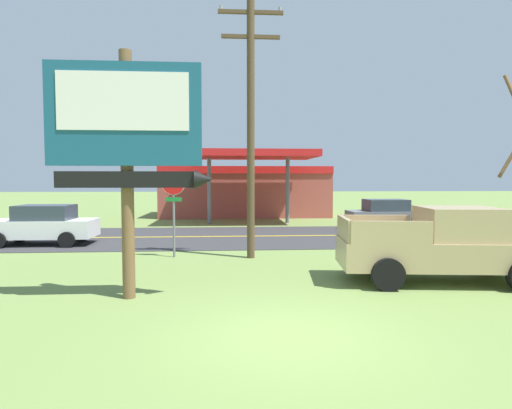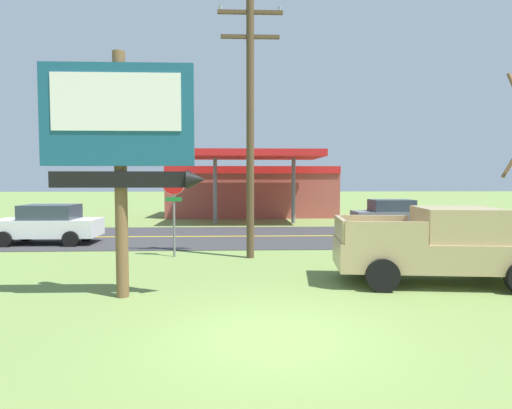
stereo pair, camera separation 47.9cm
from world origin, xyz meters
The scene contains 10 objects.
ground_plane centered at (0.00, 0.00, 0.00)m, with size 180.00×180.00×0.00m, color olive.
road_asphalt centered at (0.00, 13.00, 0.01)m, with size 140.00×8.00×0.02m, color #333335.
road_centre_line centered at (0.00, 13.00, 0.02)m, with size 126.00×0.20×0.01m, color gold.
motel_sign centered at (-3.19, 2.49, 3.66)m, with size 3.57×0.54×5.52m.
stop_sign centered at (-2.85, 7.79, 2.03)m, with size 0.80×0.08×2.95m.
utility_pole centered at (-0.22, 7.48, 4.70)m, with size 2.18×0.26×8.73m.
gas_station centered at (0.34, 24.90, 1.94)m, with size 12.00×11.50×4.40m.
pickup_tan_parked_on_lawn centered at (4.60, 3.63, 0.96)m, with size 5.39×2.69×1.96m.
car_white_near_lane centered at (-8.55, 11.00, 0.83)m, with size 4.20×2.00×1.64m.
car_grey_far_lane centered at (7.45, 15.00, 0.83)m, with size 4.20×2.00×1.64m.
Camera 2 is at (-0.59, -7.25, 2.68)m, focal length 30.43 mm.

